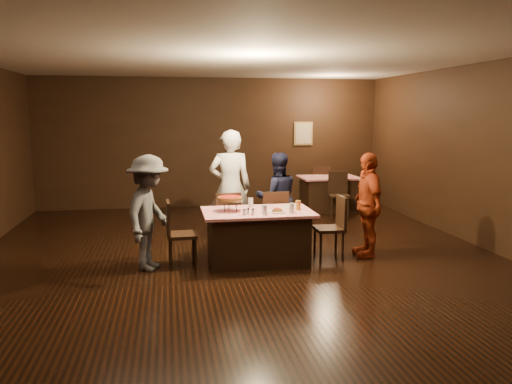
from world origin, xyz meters
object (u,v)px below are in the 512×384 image
(diner_white_jacket, at_px, (230,187))
(glass_back, at_px, (251,203))
(glass_front_right, at_px, (291,208))
(back_table, at_px, (328,193))
(plate_empty, at_px, (291,207))
(chair_far_left, at_px, (225,221))
(chair_far_right, at_px, (273,219))
(diner_grey_knit, at_px, (149,213))
(chair_end_left, at_px, (182,233))
(chair_back_near, at_px, (339,194))
(glass_amber, at_px, (298,205))
(chair_back_far, at_px, (320,186))
(glass_front_left, at_px, (265,210))
(pizza_stand, at_px, (230,199))
(main_table, at_px, (257,236))
(chair_end_right, at_px, (329,227))
(diner_red_shirt, at_px, (368,205))
(diner_navy_hoodie, at_px, (277,197))

(diner_white_jacket, distance_m, glass_back, 0.90)
(glass_front_right, bearing_deg, back_table, 64.62)
(plate_empty, bearing_deg, chair_far_left, 147.72)
(chair_far_right, xyz_separation_m, diner_grey_knit, (-1.95, -0.83, 0.33))
(chair_end_left, distance_m, chair_back_near, 4.49)
(back_table, relative_size, glass_amber, 9.29)
(chair_back_far, height_order, diner_white_jacket, diner_white_jacket)
(chair_back_near, distance_m, glass_back, 3.55)
(chair_far_right, distance_m, glass_front_left, 1.17)
(pizza_stand, bearing_deg, glass_amber, -5.71)
(glass_amber, bearing_deg, chair_far_right, 104.04)
(glass_front_left, bearing_deg, chair_far_left, 113.20)
(chair_far_left, bearing_deg, glass_amber, 129.90)
(main_table, bearing_deg, chair_end_right, 0.00)
(diner_grey_knit, distance_m, diner_red_shirt, 3.27)
(diner_red_shirt, relative_size, glass_front_left, 11.42)
(plate_empty, height_order, glass_front_right, glass_front_right)
(glass_amber, bearing_deg, diner_navy_hoodie, 92.68)
(chair_back_far, height_order, glass_amber, chair_back_far)
(chair_far_right, xyz_separation_m, chair_back_far, (1.90, 3.49, 0.00))
(back_table, xyz_separation_m, glass_amber, (-1.70, -3.69, 0.46))
(main_table, xyz_separation_m, glass_amber, (0.60, -0.05, 0.46))
(chair_end_left, bearing_deg, diner_navy_hoodie, -57.72)
(pizza_stand, relative_size, plate_empty, 1.52)
(chair_end_right, xyz_separation_m, chair_back_near, (1.20, 2.94, 0.00))
(back_table, xyz_separation_m, diner_red_shirt, (-0.58, -3.62, 0.41))
(plate_empty, xyz_separation_m, glass_back, (-0.60, 0.15, 0.06))
(chair_back_near, distance_m, plate_empty, 3.31)
(chair_far_right, xyz_separation_m, plate_empty, (0.15, -0.60, 0.30))
(chair_end_right, bearing_deg, glass_back, -103.13)
(diner_red_shirt, bearing_deg, chair_far_left, -105.70)
(chair_far_left, distance_m, glass_front_right, 1.36)
(diner_white_jacket, bearing_deg, diner_red_shirt, 152.97)
(chair_back_near, relative_size, glass_back, 6.79)
(chair_end_left, distance_m, glass_front_left, 1.24)
(chair_back_near, xyz_separation_m, diner_red_shirt, (-0.58, -2.92, 0.32))
(back_table, relative_size, diner_grey_knit, 0.80)
(chair_end_right, height_order, diner_grey_knit, diner_grey_knit)
(glass_front_right, relative_size, glass_back, 1.00)
(back_table, distance_m, diner_white_jacket, 3.60)
(chair_far_right, xyz_separation_m, glass_back, (-0.45, -0.45, 0.37))
(pizza_stand, bearing_deg, main_table, -7.13)
(diner_grey_knit, xyz_separation_m, pizza_stand, (1.15, 0.13, 0.14))
(glass_amber, bearing_deg, diner_red_shirt, 3.81)
(diner_red_shirt, xyz_separation_m, glass_back, (-1.77, 0.28, 0.04))
(plate_empty, bearing_deg, pizza_stand, -173.99)
(chair_end_left, bearing_deg, chair_end_right, -92.07)
(chair_back_far, xyz_separation_m, diner_grey_knit, (-3.85, -4.32, 0.33))
(chair_far_right, distance_m, glass_amber, 0.90)
(chair_back_far, distance_m, plate_empty, 4.46)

